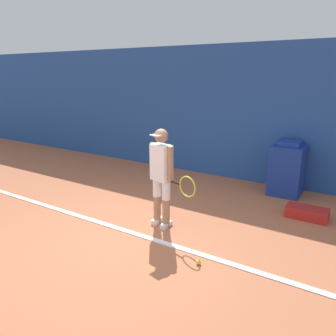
{
  "coord_description": "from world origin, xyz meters",
  "views": [
    {
      "loc": [
        3.04,
        -3.4,
        2.45
      ],
      "look_at": [
        0.28,
        1.0,
        0.95
      ],
      "focal_mm": 35.0,
      "sensor_mm": 36.0,
      "label": 1
    }
  ],
  "objects": [
    {
      "name": "ground_plane",
      "position": [
        0.0,
        0.0,
        0.0
      ],
      "size": [
        24.0,
        24.0,
        0.0
      ],
      "primitive_type": "plane",
      "color": "#B76642"
    },
    {
      "name": "back_wall",
      "position": [
        0.0,
        3.92,
        1.55
      ],
      "size": [
        24.0,
        0.1,
        3.11
      ],
      "color": "#234C99",
      "rests_on": "ground_plane"
    },
    {
      "name": "court_baseline",
      "position": [
        0.0,
        0.3,
        0.01
      ],
      "size": [
        21.6,
        0.1,
        0.01
      ],
      "color": "white",
      "rests_on": "ground_plane"
    },
    {
      "name": "tennis_player",
      "position": [
        0.29,
        0.79,
        0.91
      ],
      "size": [
        0.95,
        0.34,
        1.63
      ],
      "rotation": [
        0.0,
        0.0,
        -0.25
      ],
      "color": "#A37556",
      "rests_on": "ground_plane"
    },
    {
      "name": "tennis_ball",
      "position": [
        1.34,
        0.07,
        0.03
      ],
      "size": [
        0.07,
        0.07,
        0.07
      ],
      "color": "#D1E533",
      "rests_on": "ground_plane"
    },
    {
      "name": "covered_chair",
      "position": [
        1.67,
        3.47,
        0.54
      ],
      "size": [
        0.63,
        0.7,
        1.14
      ],
      "color": "navy",
      "rests_on": "ground_plane"
    },
    {
      "name": "equipment_bag",
      "position": [
        2.29,
        2.39,
        0.1
      ],
      "size": [
        0.7,
        0.35,
        0.2
      ],
      "color": "#B2231E",
      "rests_on": "ground_plane"
    }
  ]
}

